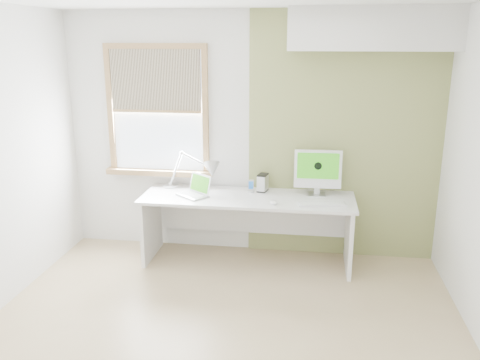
% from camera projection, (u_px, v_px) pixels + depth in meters
% --- Properties ---
extents(room, '(4.04, 3.54, 2.64)m').
position_uv_depth(room, '(220.00, 179.00, 3.71)').
color(room, tan).
rests_on(room, ground).
extents(accent_wall, '(2.00, 0.02, 2.60)m').
position_uv_depth(accent_wall, '(344.00, 138.00, 5.23)').
color(accent_wall, '#879658').
rests_on(accent_wall, room).
extents(soffit, '(1.60, 0.40, 0.42)m').
position_uv_depth(soffit, '(373.00, 28.00, 4.75)').
color(soffit, white).
rests_on(soffit, room).
extents(window, '(1.20, 0.14, 1.42)m').
position_uv_depth(window, '(157.00, 111.00, 5.42)').
color(window, olive).
rests_on(window, room).
extents(desk, '(2.20, 0.70, 0.73)m').
position_uv_depth(desk, '(248.00, 212.00, 5.29)').
color(desk, silver).
rests_on(desk, room).
extents(desk_lamp, '(0.71, 0.35, 0.41)m').
position_uv_depth(desk_lamp, '(204.00, 171.00, 5.33)').
color(desk_lamp, silver).
rests_on(desk_lamp, desk).
extents(laptop, '(0.39, 0.38, 0.22)m').
position_uv_depth(laptop, '(196.00, 190.00, 5.21)').
color(laptop, silver).
rests_on(laptop, desk).
extents(phone_dock, '(0.09, 0.09, 0.14)m').
position_uv_depth(phone_dock, '(251.00, 189.00, 5.32)').
color(phone_dock, silver).
rests_on(phone_dock, desk).
extents(external_drive, '(0.12, 0.16, 0.19)m').
position_uv_depth(external_drive, '(263.00, 183.00, 5.34)').
color(external_drive, silver).
rests_on(external_drive, desk).
extents(imac, '(0.49, 0.16, 0.48)m').
position_uv_depth(imac, '(318.00, 170.00, 5.17)').
color(imac, silver).
rests_on(imac, desk).
extents(keyboard, '(0.48, 0.21, 0.02)m').
position_uv_depth(keyboard, '(322.00, 204.00, 4.92)').
color(keyboard, white).
rests_on(keyboard, desk).
extents(mouse, '(0.10, 0.13, 0.03)m').
position_uv_depth(mouse, '(273.00, 202.00, 4.94)').
color(mouse, white).
rests_on(mouse, desk).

